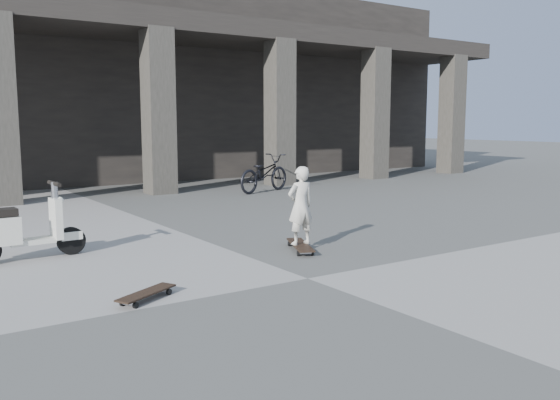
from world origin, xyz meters
TOP-DOWN VIEW (x-y plane):
  - ground at (0.00, 0.00)m, footprint 90.00×90.00m
  - colonnade at (-0.00, 13.77)m, footprint 28.00×8.82m
  - longboard at (0.79, 1.23)m, footprint 0.57×0.92m
  - skateboard_spare at (-1.82, 0.24)m, footprint 0.72×0.50m
  - child at (0.79, 1.23)m, footprint 0.40×0.27m
  - scooter at (-2.65, 2.73)m, footprint 1.43×0.46m
  - bicycle at (4.06, 7.30)m, footprint 1.92×1.19m

SIDE VIEW (x-z plane):
  - ground at x=0.00m, z-range 0.00..0.00m
  - skateboard_spare at x=-1.82m, z-range 0.02..0.11m
  - longboard at x=0.79m, z-range 0.03..0.12m
  - scooter at x=-2.65m, z-range -0.10..0.89m
  - bicycle at x=4.06m, z-range 0.00..0.95m
  - child at x=0.79m, z-range 0.09..1.17m
  - colonnade at x=0.00m, z-range 0.03..6.03m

